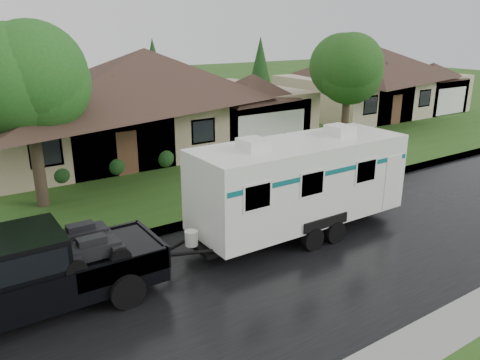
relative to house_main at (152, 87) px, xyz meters
The scene contains 11 objects.
ground 14.48m from the house_main, 99.41° to the right, with size 140.00×140.00×0.00m, color #295219.
road 16.40m from the house_main, 98.24° to the right, with size 140.00×8.00×0.01m, color black.
curb 12.32m from the house_main, 101.19° to the right, with size 140.00×0.50×0.15m, color gray.
lawn 4.36m from the house_main, 153.11° to the left, with size 140.00×26.00×0.15m, color #295219.
house_main is the anchor object (origin of this frame).
house_neighbor 19.98m from the house_main, ahead, with size 15.12×9.72×6.45m.
tree_left_green 10.57m from the house_main, 138.68° to the right, with size 4.32×4.32×7.16m.
tree_right_green 11.22m from the house_main, 37.21° to the right, with size 3.84×3.84×6.36m.
shrub_row 5.42m from the house_main, 93.69° to the right, with size 13.60×1.00×1.00m.
pickup_truck 17.43m from the house_main, 124.49° to the right, with size 6.53×2.48×2.18m.
travel_trailer 14.35m from the house_main, 93.83° to the right, with size 8.06×2.83×3.61m.
Camera 1 is at (-8.70, -11.75, 6.85)m, focal length 35.00 mm.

